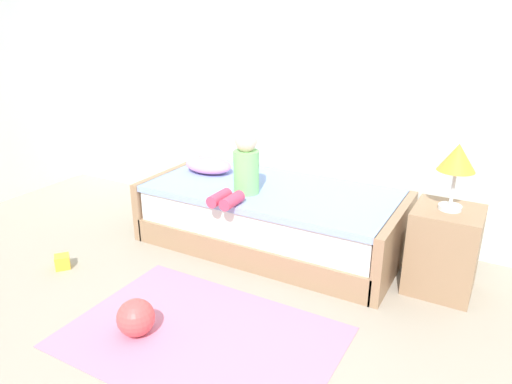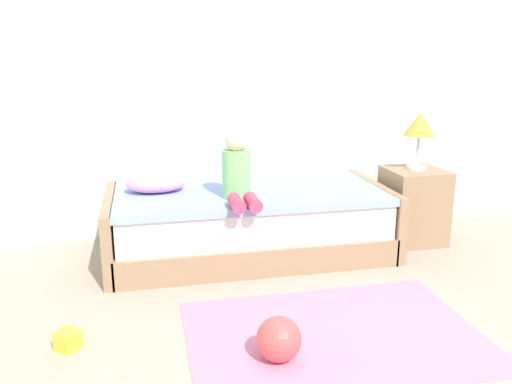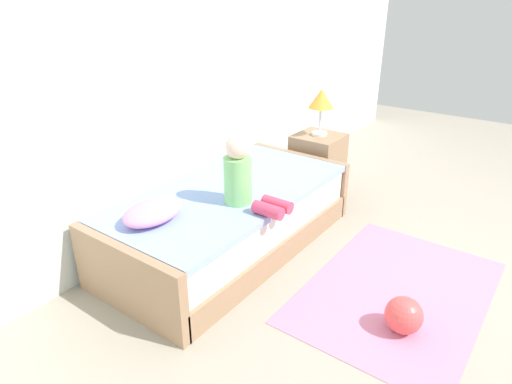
% 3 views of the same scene
% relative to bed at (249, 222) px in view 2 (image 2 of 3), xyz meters
% --- Properties ---
extents(wall_rear, '(7.20, 0.10, 2.90)m').
position_rel_bed_xyz_m(wall_rear, '(0.68, 0.60, 1.20)').
color(wall_rear, silver).
rests_on(wall_rear, ground).
extents(bed, '(2.11, 1.00, 0.50)m').
position_rel_bed_xyz_m(bed, '(0.00, 0.00, 0.00)').
color(bed, '#997556').
rests_on(bed, ground).
extents(nightstand, '(0.44, 0.44, 0.60)m').
position_rel_bed_xyz_m(nightstand, '(1.35, -0.02, 0.05)').
color(nightstand, '#997556').
rests_on(nightstand, ground).
extents(table_lamp, '(0.24, 0.24, 0.45)m').
position_rel_bed_xyz_m(table_lamp, '(1.35, -0.02, 0.69)').
color(table_lamp, silver).
rests_on(table_lamp, nightstand).
extents(child_figure, '(0.20, 0.51, 0.50)m').
position_rel_bed_xyz_m(child_figure, '(-0.13, -0.23, 0.46)').
color(child_figure, '#7FC672').
rests_on(child_figure, bed).
extents(pillow, '(0.44, 0.30, 0.13)m').
position_rel_bed_xyz_m(pillow, '(-0.68, 0.10, 0.32)').
color(pillow, '#EA8CC6').
rests_on(pillow, bed).
extents(toy_ball, '(0.23, 0.23, 0.23)m').
position_rel_bed_xyz_m(toy_ball, '(-0.15, -1.46, -0.13)').
color(toy_ball, '#E54C4C').
rests_on(toy_ball, ground).
extents(area_rug, '(1.60, 1.10, 0.01)m').
position_rel_bed_xyz_m(area_rug, '(0.21, -1.30, -0.24)').
color(area_rug, pink).
rests_on(area_rug, ground).
extents(toy_block, '(0.15, 0.15, 0.10)m').
position_rel_bed_xyz_m(toy_block, '(-1.19, -1.13, -0.19)').
color(toy_block, yellow).
rests_on(toy_block, ground).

